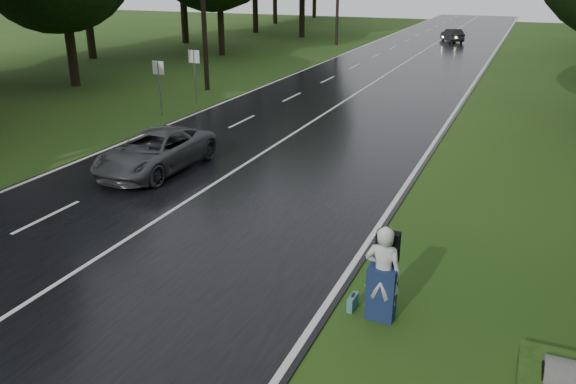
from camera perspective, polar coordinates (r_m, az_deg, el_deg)
name	(u,v)px	position (r m, az deg, el deg)	size (l,w,h in m)	color
ground	(81,270)	(14.34, -19.92, -7.32)	(160.00, 160.00, 0.00)	#2B4C16
road	(344,102)	(31.06, 5.57, 8.92)	(12.00, 140.00, 0.04)	black
lane_center	(344,101)	(31.05, 5.57, 8.97)	(0.12, 140.00, 0.01)	silver
grey_car	(155,151)	(20.32, -13.07, 3.99)	(2.29, 4.96, 1.38)	#424446
far_car	(452,35)	(60.71, 16.06, 14.78)	(1.32, 3.79, 1.25)	black
hitchhiker	(383,276)	(11.50, 9.42, -8.28)	(0.73, 0.66, 2.01)	silver
suitcase	(353,302)	(12.08, 6.46, -10.86)	(0.12, 0.42, 0.30)	teal
utility_pole_mid	(207,90)	(34.68, -8.03, 10.06)	(1.80, 0.28, 9.13)	black
utility_pole_far	(336,45)	(56.34, 4.83, 14.38)	(1.80, 0.28, 9.29)	black
road_sign_a	(162,115)	(28.65, -12.44, 7.46)	(0.63, 0.10, 2.61)	white
road_sign_b	(197,103)	(31.22, -9.10, 8.79)	(0.66, 0.10, 2.75)	white
tree_left_d	(76,86)	(37.94, -20.36, 9.92)	(8.08, 8.08, 12.63)	black
tree_left_e	(222,55)	(49.55, -6.58, 13.41)	(8.91, 8.91, 13.92)	black
tree_left_f	(302,37)	(63.28, 1.38, 15.18)	(10.88, 10.88, 16.99)	black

